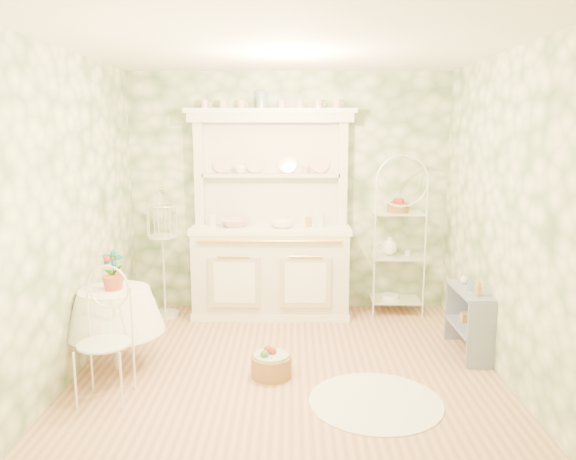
{
  "coord_description": "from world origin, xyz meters",
  "views": [
    {
      "loc": [
        0.04,
        -4.58,
        2.05
      ],
      "look_at": [
        0.0,
        0.5,
        1.15
      ],
      "focal_mm": 35.0,
      "sensor_mm": 36.0,
      "label": 1
    }
  ],
  "objects_px": {
    "side_shelf": "(469,324)",
    "round_table": "(116,327)",
    "cafe_chair": "(105,352)",
    "kitchen_dresser": "(271,214)",
    "birdcage_stand": "(163,251)",
    "bakers_rack": "(397,232)",
    "floor_basket": "(271,366)"
  },
  "relations": [
    {
      "from": "kitchen_dresser",
      "to": "birdcage_stand",
      "type": "relative_size",
      "value": 1.54
    },
    {
      "from": "round_table",
      "to": "cafe_chair",
      "type": "distance_m",
      "value": 0.58
    },
    {
      "from": "kitchen_dresser",
      "to": "round_table",
      "type": "xyz_separation_m",
      "value": [
        -1.29,
        -1.49,
        -0.77
      ]
    },
    {
      "from": "bakers_rack",
      "to": "floor_basket",
      "type": "height_order",
      "value": "bakers_rack"
    },
    {
      "from": "side_shelf",
      "to": "birdcage_stand",
      "type": "distance_m",
      "value": 3.27
    },
    {
      "from": "floor_basket",
      "to": "kitchen_dresser",
      "type": "bearing_deg",
      "value": 92.22
    },
    {
      "from": "kitchen_dresser",
      "to": "side_shelf",
      "type": "relative_size",
      "value": 3.41
    },
    {
      "from": "kitchen_dresser",
      "to": "side_shelf",
      "type": "height_order",
      "value": "kitchen_dresser"
    },
    {
      "from": "side_shelf",
      "to": "cafe_chair",
      "type": "relative_size",
      "value": 0.88
    },
    {
      "from": "side_shelf",
      "to": "round_table",
      "type": "distance_m",
      "value": 3.19
    },
    {
      "from": "birdcage_stand",
      "to": "floor_basket",
      "type": "height_order",
      "value": "birdcage_stand"
    },
    {
      "from": "bakers_rack",
      "to": "cafe_chair",
      "type": "distance_m",
      "value": 3.43
    },
    {
      "from": "cafe_chair",
      "to": "floor_basket",
      "type": "distance_m",
      "value": 1.36
    },
    {
      "from": "bakers_rack",
      "to": "round_table",
      "type": "height_order",
      "value": "bakers_rack"
    },
    {
      "from": "side_shelf",
      "to": "birdcage_stand",
      "type": "relative_size",
      "value": 0.45
    },
    {
      "from": "kitchen_dresser",
      "to": "cafe_chair",
      "type": "relative_size",
      "value": 2.99
    },
    {
      "from": "side_shelf",
      "to": "kitchen_dresser",
      "type": "bearing_deg",
      "value": 149.07
    },
    {
      "from": "round_table",
      "to": "floor_basket",
      "type": "bearing_deg",
      "value": -6.71
    },
    {
      "from": "birdcage_stand",
      "to": "kitchen_dresser",
      "type": "bearing_deg",
      "value": 3.33
    },
    {
      "from": "bakers_rack",
      "to": "birdcage_stand",
      "type": "relative_size",
      "value": 1.25
    },
    {
      "from": "round_table",
      "to": "birdcage_stand",
      "type": "distance_m",
      "value": 1.47
    },
    {
      "from": "kitchen_dresser",
      "to": "birdcage_stand",
      "type": "bearing_deg",
      "value": -176.67
    },
    {
      "from": "round_table",
      "to": "kitchen_dresser",
      "type": "bearing_deg",
      "value": 49.12
    },
    {
      "from": "kitchen_dresser",
      "to": "side_shelf",
      "type": "bearing_deg",
      "value": -30.83
    },
    {
      "from": "round_table",
      "to": "cafe_chair",
      "type": "height_order",
      "value": "cafe_chair"
    },
    {
      "from": "bakers_rack",
      "to": "floor_basket",
      "type": "relative_size",
      "value": 6.33
    },
    {
      "from": "round_table",
      "to": "side_shelf",
      "type": "bearing_deg",
      "value": 6.55
    },
    {
      "from": "bakers_rack",
      "to": "cafe_chair",
      "type": "bearing_deg",
      "value": -139.33
    },
    {
      "from": "side_shelf",
      "to": "birdcage_stand",
      "type": "height_order",
      "value": "birdcage_stand"
    },
    {
      "from": "side_shelf",
      "to": "floor_basket",
      "type": "distance_m",
      "value": 1.9
    },
    {
      "from": "side_shelf",
      "to": "cafe_chair",
      "type": "distance_m",
      "value": 3.22
    },
    {
      "from": "bakers_rack",
      "to": "round_table",
      "type": "xyz_separation_m",
      "value": [
        -2.7,
        -1.58,
        -0.55
      ]
    }
  ]
}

